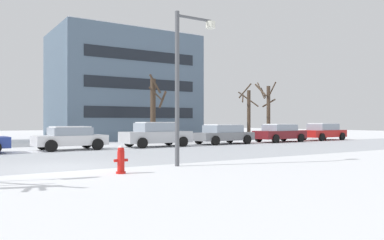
{
  "coord_description": "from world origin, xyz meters",
  "views": [
    {
      "loc": [
        -3.32,
        -13.64,
        1.61
      ],
      "look_at": [
        8.54,
        4.94,
        1.68
      ],
      "focal_mm": 36.21,
      "sensor_mm": 36.0,
      "label": 1
    }
  ],
  "objects_px": {
    "parked_car_maroon": "(280,133)",
    "parked_car_white": "(70,138)",
    "street_lamp": "(184,72)",
    "parked_car_silver": "(156,134)",
    "parked_car_gray": "(223,134)",
    "parked_car_red": "(323,131)",
    "fire_hydrant": "(121,159)"
  },
  "relations": [
    {
      "from": "parked_car_maroon",
      "to": "parked_car_white",
      "type": "bearing_deg",
      "value": 179.08
    },
    {
      "from": "street_lamp",
      "to": "parked_car_silver",
      "type": "bearing_deg",
      "value": 68.24
    },
    {
      "from": "street_lamp",
      "to": "parked_car_gray",
      "type": "distance_m",
      "value": 13.91
    },
    {
      "from": "street_lamp",
      "to": "parked_car_red",
      "type": "relative_size",
      "value": 1.29
    },
    {
      "from": "fire_hydrant",
      "to": "parked_car_maroon",
      "type": "bearing_deg",
      "value": 31.09
    },
    {
      "from": "parked_car_silver",
      "to": "parked_car_red",
      "type": "relative_size",
      "value": 1.05
    },
    {
      "from": "parked_car_silver",
      "to": "parked_car_maroon",
      "type": "relative_size",
      "value": 1.03
    },
    {
      "from": "parked_car_gray",
      "to": "parked_car_maroon",
      "type": "xyz_separation_m",
      "value": [
        5.36,
        -0.24,
        0.01
      ]
    },
    {
      "from": "parked_car_red",
      "to": "street_lamp",
      "type": "bearing_deg",
      "value": -153.57
    },
    {
      "from": "fire_hydrant",
      "to": "parked_car_red",
      "type": "xyz_separation_m",
      "value": [
        22.8,
        10.73,
        0.3
      ]
    },
    {
      "from": "fire_hydrant",
      "to": "parked_car_gray",
      "type": "bearing_deg",
      "value": 41.69
    },
    {
      "from": "street_lamp",
      "to": "parked_car_red",
      "type": "distance_m",
      "value": 22.53
    },
    {
      "from": "parked_car_maroon",
      "to": "street_lamp",
      "type": "bearing_deg",
      "value": -146.41
    },
    {
      "from": "parked_car_maroon",
      "to": "parked_car_red",
      "type": "distance_m",
      "value": 5.37
    },
    {
      "from": "fire_hydrant",
      "to": "parked_car_red",
      "type": "height_order",
      "value": "parked_car_red"
    },
    {
      "from": "fire_hydrant",
      "to": "parked_car_silver",
      "type": "relative_size",
      "value": 0.19
    },
    {
      "from": "parked_car_silver",
      "to": "parked_car_red",
      "type": "height_order",
      "value": "parked_car_silver"
    },
    {
      "from": "parked_car_red",
      "to": "parked_car_gray",
      "type": "bearing_deg",
      "value": 179.86
    },
    {
      "from": "street_lamp",
      "to": "parked_car_silver",
      "type": "relative_size",
      "value": 1.23
    },
    {
      "from": "fire_hydrant",
      "to": "parked_car_white",
      "type": "distance_m",
      "value": 10.86
    },
    {
      "from": "parked_car_gray",
      "to": "parked_car_maroon",
      "type": "relative_size",
      "value": 1.02
    },
    {
      "from": "parked_car_white",
      "to": "parked_car_maroon",
      "type": "bearing_deg",
      "value": -0.92
    },
    {
      "from": "fire_hydrant",
      "to": "parked_car_silver",
      "type": "xyz_separation_m",
      "value": [
        6.71,
        10.65,
        0.36
      ]
    },
    {
      "from": "street_lamp",
      "to": "parked_car_white",
      "type": "relative_size",
      "value": 1.41
    },
    {
      "from": "parked_car_gray",
      "to": "parked_car_red",
      "type": "height_order",
      "value": "parked_car_red"
    },
    {
      "from": "street_lamp",
      "to": "parked_car_red",
      "type": "xyz_separation_m",
      "value": [
        20.03,
        9.96,
        -2.67
      ]
    },
    {
      "from": "parked_car_white",
      "to": "parked_car_silver",
      "type": "height_order",
      "value": "parked_car_silver"
    },
    {
      "from": "parked_car_red",
      "to": "parked_car_silver",
      "type": "bearing_deg",
      "value": -179.73
    },
    {
      "from": "parked_car_silver",
      "to": "parked_car_gray",
      "type": "xyz_separation_m",
      "value": [
        5.36,
        0.1,
        -0.07
      ]
    },
    {
      "from": "parked_car_white",
      "to": "parked_car_red",
      "type": "xyz_separation_m",
      "value": [
        21.45,
        -0.04,
        0.05
      ]
    },
    {
      "from": "fire_hydrant",
      "to": "parked_car_white",
      "type": "height_order",
      "value": "parked_car_white"
    },
    {
      "from": "parked_car_gray",
      "to": "parked_car_red",
      "type": "distance_m",
      "value": 10.73
    }
  ]
}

